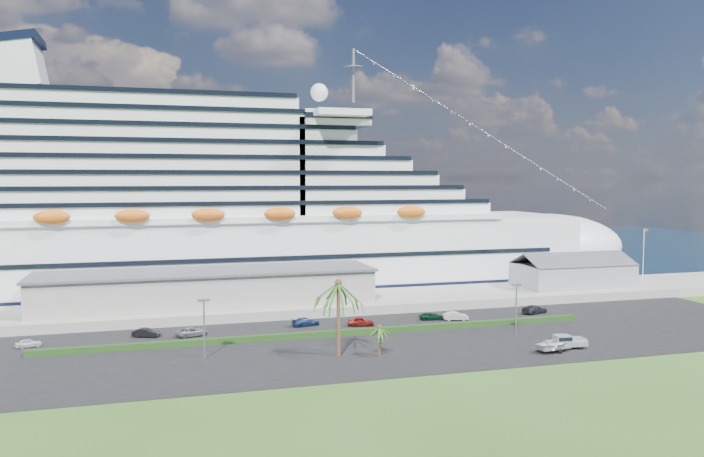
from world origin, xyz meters
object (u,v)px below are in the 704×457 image
object	(u,v)px
parked_car_3	(306,322)
boat_trailer	(554,344)
pickup_truck	(566,341)
cruise_ship	(214,216)

from	to	relation	value
parked_car_3	boat_trailer	size ratio (longest dim) A/B	0.77
parked_car_3	pickup_truck	distance (m)	41.86
parked_car_3	cruise_ship	bearing A→B (deg)	5.19
cruise_ship	pickup_truck	size ratio (longest dim) A/B	32.21
cruise_ship	boat_trailer	size ratio (longest dim) A/B	30.51
cruise_ship	boat_trailer	world-z (taller)	cruise_ship
cruise_ship	boat_trailer	bearing A→B (deg)	-58.06
cruise_ship	parked_car_3	xyz separation A→B (m)	(11.46, -39.44, -15.88)
cruise_ship	pickup_truck	bearing A→B (deg)	-55.78
parked_car_3	pickup_truck	size ratio (longest dim) A/B	0.81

